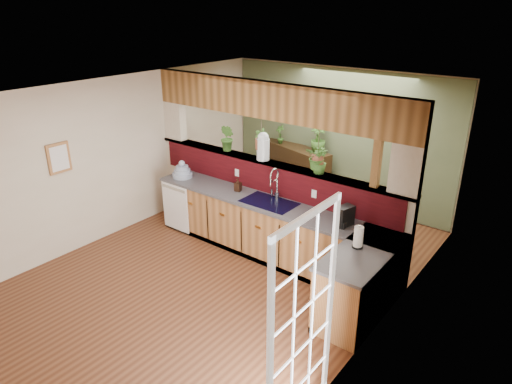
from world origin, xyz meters
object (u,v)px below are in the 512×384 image
Objects in this scene: dish_stack at (182,172)px; soap_dispenser at (238,185)px; glass_jar at (263,146)px; coffee_maker at (344,217)px; paper_towel at (358,237)px; shelving_console at (295,172)px; faucet at (275,182)px.

dish_stack is 1.62× the size of soap_dispenser.
glass_jar reaches higher than dish_stack.
coffee_maker is 0.63× the size of glass_jar.
glass_jar reaches higher than soap_dispenser.
paper_towel reaches higher than shelving_console.
paper_towel is (3.45, -0.39, 0.04)m from dish_stack.
soap_dispenser is at bearing -65.15° from shelving_console.
shelving_console is (-0.61, 1.90, -1.11)m from glass_jar.
coffee_maker is 1.78m from glass_jar.
soap_dispenser is 2.35m from paper_towel.
coffee_maker is at bearing -29.63° from shelving_console.
dish_stack is (-1.80, -0.19, -0.18)m from faucet.
glass_jar is at bearing 158.49° from paper_towel.
glass_jar is 2.28m from shelving_console.
paper_towel is 2.27m from glass_jar.
dish_stack is 0.77× the size of glass_jar.
paper_towel is at bearing -30.23° from coffee_maker.
paper_towel is (1.65, -0.58, -0.14)m from faucet.
faucet is 1.71× the size of paper_towel.
glass_jar reaches higher than shelving_console.
coffee_maker is 3.24m from shelving_console.
paper_towel is 0.19× the size of shelving_console.
soap_dispenser is (-0.65, -0.09, -0.17)m from faucet.
coffee_maker is 0.17× the size of shelving_console.
soap_dispenser is at bearing -172.30° from faucet.
glass_jar is at bearing 50.47° from soap_dispenser.
faucet is 0.63m from glass_jar.
dish_stack is at bearing -93.18° from shelving_console.
faucet is at bearing 160.54° from paper_towel.
glass_jar is (0.26, 0.31, 0.61)m from soap_dispenser.
shelving_console is at bearing 115.27° from faucet.
shelving_console is at bearing 70.97° from dish_stack.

